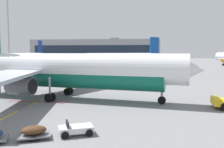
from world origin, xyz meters
The scene contains 8 objects.
ground centered at (40.00, 40.00, 0.00)m, with size 400.00×400.00×0.00m, color slate.
apron_paint_markings centered at (18.00, 37.86, 0.00)m, with size 8.00×96.30×0.01m.
airliner_foreground centered at (21.39, 24.50, 3.95)m, with size 34.74×34.13×12.20m.
airliner_mid_left centered at (-16.08, 90.41, 3.79)m, with size 33.23×33.35×11.71m.
airliner_far_center centered at (25.84, 76.55, 3.83)m, with size 29.50×27.24×11.82m.
baggage_train centered at (23.43, 9.06, 0.52)m, with size 8.45×4.86×1.14m.
apron_light_mast_near centered at (-6.86, 59.09, 14.34)m, with size 1.80×1.80×22.81m.
terminal_satellite centered at (-1.27, 166.33, 7.36)m, with size 87.63×27.85×16.29m.
Camera 1 is at (31.27, -7.71, 6.41)m, focal length 39.36 mm.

